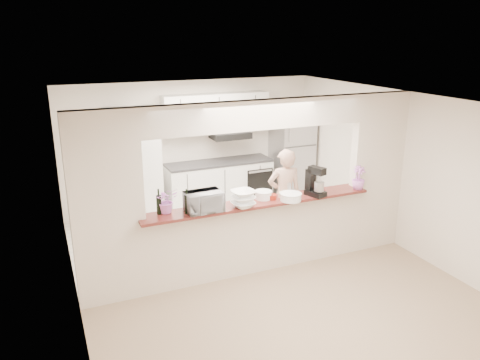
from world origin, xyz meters
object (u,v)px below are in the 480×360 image
person (284,196)px  toaster_oven (204,202)px  refrigerator (292,158)px  stand_mixer (315,183)px

person → toaster_oven: bearing=38.3°
refrigerator → stand_mixer: 3.07m
toaster_oven → person: bearing=25.1°
refrigerator → stand_mixer: refrigerator is taller
toaster_oven → stand_mixer: size_ratio=1.12×
refrigerator → toaster_oven: 4.00m
refrigerator → stand_mixer: size_ratio=3.95×
toaster_oven → stand_mixer: stand_mixer is taller
refrigerator → toaster_oven: size_ratio=3.53×
refrigerator → toaster_oven: (-2.89, -2.75, 0.37)m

